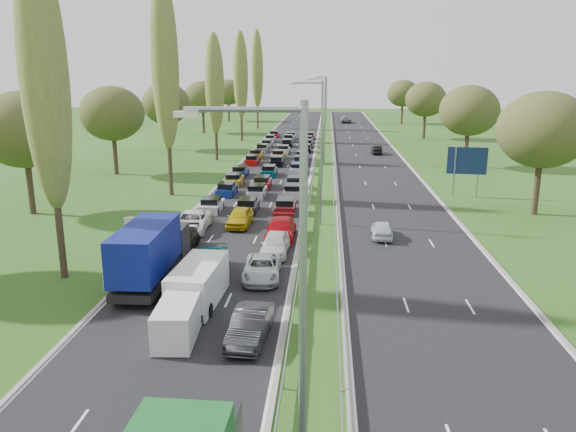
# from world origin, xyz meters

# --- Properties ---
(ground) EXTENTS (260.00, 260.00, 0.00)m
(ground) POSITION_xyz_m (4.50, 80.00, 0.00)
(ground) COLOR #2A4C17
(ground) RESTS_ON ground
(near_carriageway) EXTENTS (10.50, 215.00, 0.04)m
(near_carriageway) POSITION_xyz_m (-2.25, 82.50, 0.00)
(near_carriageway) COLOR black
(near_carriageway) RESTS_ON ground
(far_carriageway) EXTENTS (10.50, 215.00, 0.04)m
(far_carriageway) POSITION_xyz_m (11.25, 82.50, 0.00)
(far_carriageway) COLOR black
(far_carriageway) RESTS_ON ground
(central_reservation) EXTENTS (2.36, 215.00, 0.32)m
(central_reservation) POSITION_xyz_m (4.50, 82.50, 0.55)
(central_reservation) COLOR gray
(central_reservation) RESTS_ON ground
(lamp_columns) EXTENTS (0.18, 140.18, 12.00)m
(lamp_columns) POSITION_xyz_m (4.50, 78.00, 6.00)
(lamp_columns) COLOR gray
(lamp_columns) RESTS_ON ground
(poplar_row) EXTENTS (2.80, 127.80, 22.44)m
(poplar_row) POSITION_xyz_m (-11.50, 68.17, 12.39)
(poplar_row) COLOR #2D2116
(poplar_row) RESTS_ON ground
(woodland_left) EXTENTS (8.00, 166.00, 11.10)m
(woodland_left) POSITION_xyz_m (-22.00, 62.63, 7.68)
(woodland_left) COLOR #2D2116
(woodland_left) RESTS_ON ground
(woodland_right) EXTENTS (8.00, 153.00, 11.10)m
(woodland_right) POSITION_xyz_m (24.00, 66.67, 7.68)
(woodland_right) COLOR #2D2116
(woodland_right) RESTS_ON ground
(traffic_queue_fill) EXTENTS (9.11, 67.36, 0.80)m
(traffic_queue_fill) POSITION_xyz_m (-2.22, 77.58, 0.44)
(traffic_queue_fill) COLOR silver
(traffic_queue_fill) RESTS_ON ground
(near_car_2) EXTENTS (2.77, 5.74, 1.57)m
(near_car_2) POSITION_xyz_m (-5.98, 40.18, 0.81)
(near_car_2) COLOR white
(near_car_2) RESTS_ON near_carriageway
(near_car_3) EXTENTS (2.30, 5.39, 1.55)m
(near_car_3) POSITION_xyz_m (-5.54, 34.63, 0.80)
(near_car_3) COLOR black
(near_car_3) RESTS_ON near_carriageway
(near_car_7) EXTENTS (2.57, 5.43, 1.53)m
(near_car_7) POSITION_xyz_m (-2.11, 28.77, 0.79)
(near_car_7) COLOR #055352
(near_car_7) RESTS_ON near_carriageway
(near_car_8) EXTENTS (1.96, 4.60, 1.55)m
(near_car_8) POSITION_xyz_m (-2.28, 41.92, 0.80)
(near_car_8) COLOR #B69B0C
(near_car_8) RESTS_ON near_carriageway
(near_car_9) EXTENTS (1.92, 4.69, 1.51)m
(near_car_9) POSITION_xyz_m (1.42, 21.18, 0.78)
(near_car_9) COLOR black
(near_car_9) RESTS_ON near_carriageway
(near_car_10) EXTENTS (2.47, 5.00, 1.36)m
(near_car_10) POSITION_xyz_m (1.02, 29.59, 0.70)
(near_car_10) COLOR #A3A9AC
(near_car_10) RESTS_ON near_carriageway
(near_car_11) EXTENTS (2.22, 5.42, 1.57)m
(near_car_11) POSITION_xyz_m (1.49, 38.34, 0.80)
(near_car_11) COLOR #9D090E
(near_car_11) RESTS_ON near_carriageway
(near_car_12) EXTENTS (1.98, 4.65, 1.57)m
(near_car_12) POSITION_xyz_m (1.39, 34.51, 0.80)
(near_car_12) COLOR silver
(near_car_12) RESTS_ON near_carriageway
(far_car_0) EXTENTS (1.74, 4.04, 1.36)m
(far_car_0) POSITION_xyz_m (9.34, 39.32, 0.70)
(far_car_0) COLOR silver
(far_car_0) RESTS_ON far_carriageway
(far_car_1) EXTENTS (1.55, 4.25, 1.39)m
(far_car_1) POSITION_xyz_m (12.82, 87.13, 0.72)
(far_car_1) COLOR black
(far_car_1) RESTS_ON far_carriageway
(far_car_2) EXTENTS (2.91, 5.89, 1.61)m
(far_car_2) POSITION_xyz_m (9.61, 146.49, 0.82)
(far_car_2) COLOR slate
(far_car_2) RESTS_ON far_carriageway
(blue_lorry) EXTENTS (2.53, 9.11, 3.84)m
(blue_lorry) POSITION_xyz_m (-5.60, 28.35, 1.99)
(blue_lorry) COLOR black
(blue_lorry) RESTS_ON near_carriageway
(white_van_front) EXTENTS (1.80, 4.60, 1.85)m
(white_van_front) POSITION_xyz_m (-2.11, 21.61, 0.95)
(white_van_front) COLOR silver
(white_van_front) RESTS_ON near_carriageway
(white_van_rear) EXTENTS (2.21, 5.64, 2.27)m
(white_van_rear) POSITION_xyz_m (-2.06, 25.75, 1.16)
(white_van_rear) COLOR silver
(white_van_rear) RESTS_ON near_carriageway
(info_sign) EXTENTS (1.45, 0.58, 2.10)m
(info_sign) POSITION_xyz_m (-9.40, 36.39, 1.37)
(info_sign) COLOR gray
(info_sign) RESTS_ON ground
(direction_sign) EXTENTS (3.98, 0.65, 5.20)m
(direction_sign) POSITION_xyz_m (19.40, 55.25, 3.57)
(direction_sign) COLOR gray
(direction_sign) RESTS_ON ground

